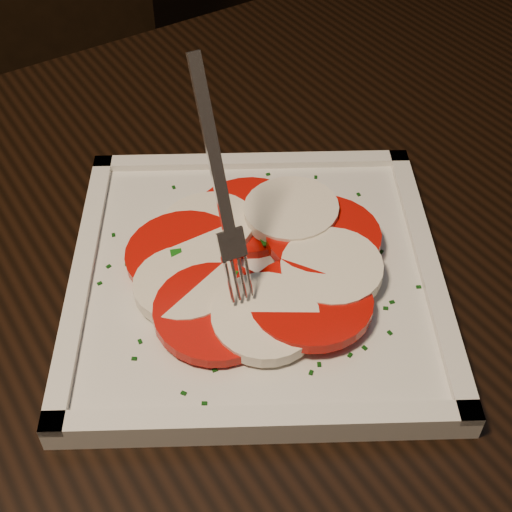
% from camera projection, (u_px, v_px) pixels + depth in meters
% --- Properties ---
extents(table, '(1.29, 0.94, 0.75)m').
position_uv_depth(table, '(279.00, 355.00, 0.61)').
color(table, black).
rests_on(table, ground).
extents(chair, '(0.44, 0.44, 0.93)m').
position_uv_depth(chair, '(46.00, 76.00, 1.15)').
color(chair, black).
rests_on(chair, ground).
extents(plate, '(0.36, 0.36, 0.01)m').
position_uv_depth(plate, '(256.00, 277.00, 0.53)').
color(plate, silver).
rests_on(plate, table).
extents(caprese_salad, '(0.22, 0.22, 0.02)m').
position_uv_depth(caprese_salad, '(256.00, 261.00, 0.52)').
color(caprese_salad, '#C10704').
rests_on(caprese_salad, plate).
extents(fork, '(0.03, 0.07, 0.15)m').
position_uv_depth(fork, '(214.00, 176.00, 0.45)').
color(fork, white).
rests_on(fork, caprese_salad).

